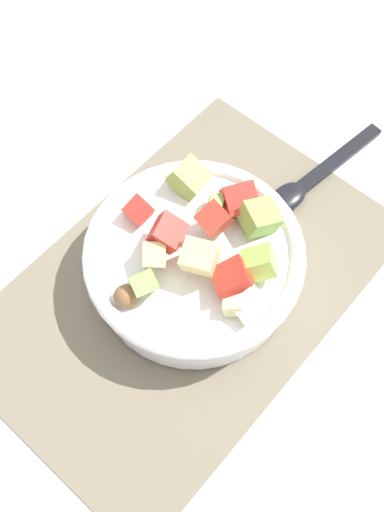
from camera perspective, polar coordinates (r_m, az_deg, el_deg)
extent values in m
plane|color=silver|center=(0.74, -0.48, -2.83)|extent=(2.40, 2.40, 0.00)
cube|color=#756B56|center=(0.74, -0.49, -2.73)|extent=(0.50, 0.33, 0.01)
cylinder|color=white|center=(0.71, 0.00, -0.70)|extent=(0.23, 0.23, 0.06)
torus|color=white|center=(0.68, 0.00, 0.48)|extent=(0.25, 0.25, 0.02)
cube|color=red|center=(0.65, 3.90, -2.24)|extent=(0.06, 0.06, 0.05)
cube|color=#9EC656|center=(0.66, 6.26, -0.67)|extent=(0.05, 0.05, 0.04)
cube|color=red|center=(0.66, -2.43, 2.07)|extent=(0.04, 0.05, 0.04)
cube|color=#E5D684|center=(0.66, -3.58, 0.12)|extent=(0.04, 0.04, 0.03)
cube|color=#8CB74C|center=(0.72, -0.27, 7.32)|extent=(0.04, 0.05, 0.04)
cube|color=#A3CC6B|center=(0.64, -4.49, -2.48)|extent=(0.04, 0.04, 0.04)
cube|color=red|center=(0.70, -5.04, 4.27)|extent=(0.03, 0.03, 0.03)
cube|color=red|center=(0.70, 4.34, 5.39)|extent=(0.05, 0.06, 0.04)
sphere|color=brown|center=(0.65, -6.21, -3.76)|extent=(0.04, 0.03, 0.03)
cube|color=#93C160|center=(0.70, 2.19, 5.05)|extent=(0.02, 0.03, 0.02)
cube|color=#E5D684|center=(0.65, 0.99, 0.18)|extent=(0.05, 0.05, 0.04)
cube|color=#BC3828|center=(0.67, 1.99, 3.53)|extent=(0.04, 0.03, 0.03)
cube|color=beige|center=(0.65, 5.49, -4.43)|extent=(0.05, 0.04, 0.04)
cube|color=beige|center=(0.64, 3.93, -4.45)|extent=(0.03, 0.03, 0.02)
cube|color=#8CB74C|center=(0.69, 6.32, 3.64)|extent=(0.05, 0.05, 0.04)
ellipsoid|color=black|center=(0.80, 8.94, 5.46)|extent=(0.06, 0.04, 0.01)
cube|color=black|center=(0.85, 13.48, 8.83)|extent=(0.16, 0.04, 0.01)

